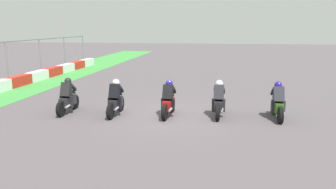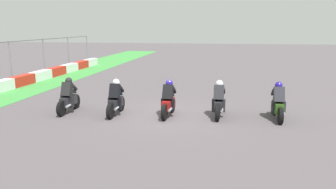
{
  "view_description": "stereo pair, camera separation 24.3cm",
  "coord_description": "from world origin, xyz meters",
  "px_view_note": "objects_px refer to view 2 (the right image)",
  "views": [
    {
      "loc": [
        -13.76,
        -2.11,
        3.67
      ],
      "look_at": [
        -0.11,
        -0.03,
        0.9
      ],
      "focal_mm": 36.53,
      "sensor_mm": 36.0,
      "label": 1
    },
    {
      "loc": [
        -13.72,
        -2.35,
        3.67
      ],
      "look_at": [
        -0.11,
        -0.03,
        0.9
      ],
      "focal_mm": 36.53,
      "sensor_mm": 36.0,
      "label": 2
    }
  ],
  "objects_px": {
    "rider_lane_b": "(219,102)",
    "rider_lane_e": "(68,98)",
    "rider_lane_a": "(278,104)",
    "rider_lane_d": "(116,100)",
    "rider_lane_c": "(169,101)"
  },
  "relations": [
    {
      "from": "rider_lane_b",
      "to": "rider_lane_e",
      "type": "relative_size",
      "value": 1.0
    },
    {
      "from": "rider_lane_e",
      "to": "rider_lane_a",
      "type": "bearing_deg",
      "value": -88.08
    },
    {
      "from": "rider_lane_b",
      "to": "rider_lane_d",
      "type": "distance_m",
      "value": 4.29
    },
    {
      "from": "rider_lane_b",
      "to": "rider_lane_e",
      "type": "bearing_deg",
      "value": 95.3
    },
    {
      "from": "rider_lane_e",
      "to": "rider_lane_b",
      "type": "bearing_deg",
      "value": -87.15
    },
    {
      "from": "rider_lane_a",
      "to": "rider_lane_d",
      "type": "bearing_deg",
      "value": 92.24
    },
    {
      "from": "rider_lane_b",
      "to": "rider_lane_c",
      "type": "distance_m",
      "value": 2.07
    },
    {
      "from": "rider_lane_a",
      "to": "rider_lane_e",
      "type": "distance_m",
      "value": 8.76
    },
    {
      "from": "rider_lane_d",
      "to": "rider_lane_c",
      "type": "bearing_deg",
      "value": -85.44
    },
    {
      "from": "rider_lane_b",
      "to": "rider_lane_c",
      "type": "xyz_separation_m",
      "value": [
        -0.24,
        2.05,
        0.0
      ]
    },
    {
      "from": "rider_lane_c",
      "to": "rider_lane_d",
      "type": "bearing_deg",
      "value": 98.03
    },
    {
      "from": "rider_lane_a",
      "to": "rider_lane_b",
      "type": "distance_m",
      "value": 2.34
    },
    {
      "from": "rider_lane_b",
      "to": "rider_lane_e",
      "type": "xyz_separation_m",
      "value": [
        -0.34,
        6.42,
        0.0
      ]
    },
    {
      "from": "rider_lane_a",
      "to": "rider_lane_c",
      "type": "xyz_separation_m",
      "value": [
        -0.22,
        4.39,
        0.0
      ]
    },
    {
      "from": "rider_lane_c",
      "to": "rider_lane_e",
      "type": "xyz_separation_m",
      "value": [
        -0.1,
        4.37,
        0.0
      ]
    }
  ]
}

